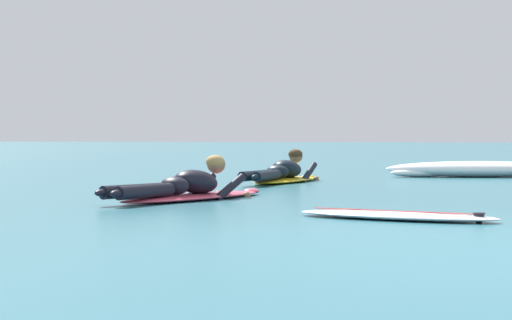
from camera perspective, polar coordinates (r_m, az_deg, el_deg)
ground_plane at (r=16.80m, az=10.25°, el=-1.02°), size 120.00×120.00×0.00m
surfer_near at (r=11.22m, az=-3.86°, el=-1.58°), size 1.52×2.53×0.53m
surfer_far at (r=15.14m, az=1.51°, el=-0.76°), size 1.04×2.62×0.54m
drifting_surfboard at (r=8.85m, az=7.96°, el=-3.09°), size 1.88×1.10×0.16m
whitewater_front at (r=17.40m, az=12.38°, el=-0.53°), size 3.15×0.92×0.27m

